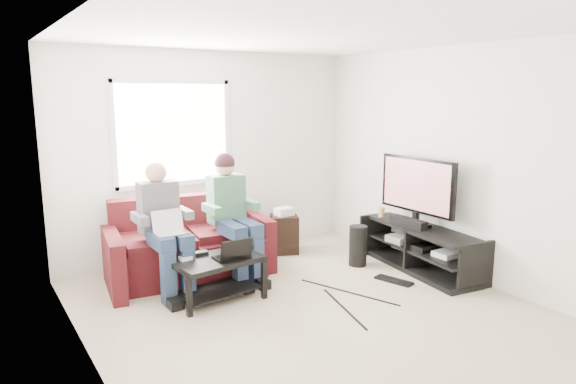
{
  "coord_description": "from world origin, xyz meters",
  "views": [
    {
      "loc": [
        -2.73,
        -3.76,
        2.07
      ],
      "look_at": [
        0.1,
        0.6,
        1.07
      ],
      "focal_mm": 32.0,
      "sensor_mm": 36.0,
      "label": 1
    }
  ],
  "objects_px": {
    "sofa": "(189,248)",
    "tv": "(417,187)",
    "tv_stand": "(420,251)",
    "subwoofer": "(358,246)",
    "coffee_table": "(217,269)",
    "end_table": "(284,232)"
  },
  "relations": [
    {
      "from": "sofa",
      "to": "tv",
      "type": "distance_m",
      "value": 2.75
    },
    {
      "from": "tv_stand",
      "to": "subwoofer",
      "type": "distance_m",
      "value": 0.74
    },
    {
      "from": "tv_stand",
      "to": "subwoofer",
      "type": "height_order",
      "value": "tv_stand"
    },
    {
      "from": "coffee_table",
      "to": "tv",
      "type": "distance_m",
      "value": 2.52
    },
    {
      "from": "tv_stand",
      "to": "tv",
      "type": "height_order",
      "value": "tv"
    },
    {
      "from": "sofa",
      "to": "coffee_table",
      "type": "distance_m",
      "value": 0.84
    },
    {
      "from": "sofa",
      "to": "tv",
      "type": "height_order",
      "value": "tv"
    },
    {
      "from": "tv",
      "to": "end_table",
      "type": "height_order",
      "value": "tv"
    },
    {
      "from": "tv_stand",
      "to": "tv",
      "type": "xyz_separation_m",
      "value": [
        -0.0,
        0.1,
        0.75
      ]
    },
    {
      "from": "coffee_table",
      "to": "tv_stand",
      "type": "height_order",
      "value": "tv_stand"
    },
    {
      "from": "subwoofer",
      "to": "end_table",
      "type": "height_order",
      "value": "end_table"
    },
    {
      "from": "coffee_table",
      "to": "sofa",
      "type": "bearing_deg",
      "value": 87.49
    },
    {
      "from": "sofa",
      "to": "end_table",
      "type": "relative_size",
      "value": 3.32
    },
    {
      "from": "sofa",
      "to": "tv_stand",
      "type": "relative_size",
      "value": 1.21
    },
    {
      "from": "tv",
      "to": "end_table",
      "type": "bearing_deg",
      "value": 125.4
    },
    {
      "from": "coffee_table",
      "to": "end_table",
      "type": "distance_m",
      "value": 1.72
    },
    {
      "from": "tv_stand",
      "to": "tv",
      "type": "bearing_deg",
      "value": 91.47
    },
    {
      "from": "end_table",
      "to": "tv",
      "type": "bearing_deg",
      "value": -54.6
    },
    {
      "from": "sofa",
      "to": "tv_stand",
      "type": "bearing_deg",
      "value": -29.59
    },
    {
      "from": "tv",
      "to": "subwoofer",
      "type": "xyz_separation_m",
      "value": [
        -0.5,
        0.44,
        -0.74
      ]
    },
    {
      "from": "coffee_table",
      "to": "tv_stand",
      "type": "relative_size",
      "value": 0.56
    },
    {
      "from": "tv",
      "to": "subwoofer",
      "type": "distance_m",
      "value": 1.0
    }
  ]
}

